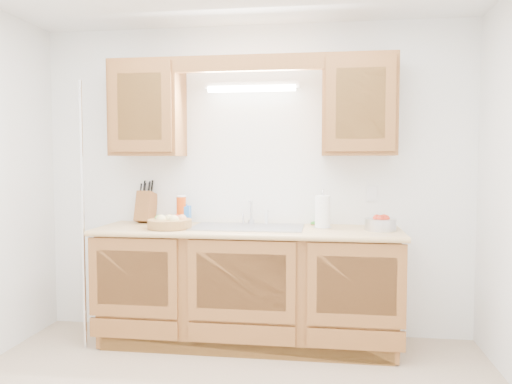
% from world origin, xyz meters
% --- Properties ---
extents(room, '(3.52, 3.50, 2.50)m').
position_xyz_m(room, '(0.00, 0.00, 1.25)').
color(room, tan).
rests_on(room, ground).
extents(base_cabinets, '(2.20, 0.60, 0.86)m').
position_xyz_m(base_cabinets, '(0.00, 1.20, 0.44)').
color(base_cabinets, brown).
rests_on(base_cabinets, ground).
extents(countertop, '(2.30, 0.63, 0.04)m').
position_xyz_m(countertop, '(0.00, 1.19, 0.88)').
color(countertop, '#DBAF73').
rests_on(countertop, base_cabinets).
extents(upper_cabinet_left, '(0.55, 0.33, 0.75)m').
position_xyz_m(upper_cabinet_left, '(-0.83, 1.33, 1.83)').
color(upper_cabinet_left, brown).
rests_on(upper_cabinet_left, room).
extents(upper_cabinet_right, '(0.55, 0.33, 0.75)m').
position_xyz_m(upper_cabinet_right, '(0.83, 1.33, 1.83)').
color(upper_cabinet_right, brown).
rests_on(upper_cabinet_right, room).
extents(valance, '(2.20, 0.05, 0.12)m').
position_xyz_m(valance, '(0.00, 1.19, 2.14)').
color(valance, brown).
rests_on(valance, room).
extents(fluorescent_fixture, '(0.76, 0.08, 0.08)m').
position_xyz_m(fluorescent_fixture, '(0.00, 1.42, 2.00)').
color(fluorescent_fixture, white).
rests_on(fluorescent_fixture, room).
extents(sink, '(0.84, 0.46, 0.36)m').
position_xyz_m(sink, '(0.00, 1.21, 0.83)').
color(sink, '#9E9EA3').
rests_on(sink, countertop).
extents(wire_shelf_pole, '(0.03, 0.03, 2.00)m').
position_xyz_m(wire_shelf_pole, '(-1.20, 0.94, 1.00)').
color(wire_shelf_pole, silver).
rests_on(wire_shelf_pole, ground).
extents(outlet_plate, '(0.08, 0.01, 0.12)m').
position_xyz_m(outlet_plate, '(0.95, 1.49, 1.15)').
color(outlet_plate, white).
rests_on(outlet_plate, room).
extents(fruit_basket, '(0.44, 0.44, 0.10)m').
position_xyz_m(fruit_basket, '(-0.58, 1.08, 0.95)').
color(fruit_basket, '#A47342').
rests_on(fruit_basket, countertop).
extents(knife_block, '(0.15, 0.22, 0.36)m').
position_xyz_m(knife_block, '(-0.89, 1.42, 1.03)').
color(knife_block, brown).
rests_on(knife_block, countertop).
extents(orange_canister, '(0.08, 0.08, 0.23)m').
position_xyz_m(orange_canister, '(-0.56, 1.34, 1.02)').
color(orange_canister, '#CF430B').
rests_on(orange_canister, countertop).
extents(soap_bottle, '(0.10, 0.10, 0.21)m').
position_xyz_m(soap_bottle, '(-0.54, 1.36, 1.01)').
color(soap_bottle, blue).
rests_on(soap_bottle, countertop).
extents(sponge, '(0.14, 0.11, 0.02)m').
position_xyz_m(sponge, '(0.54, 1.44, 0.91)').
color(sponge, '#CC333F').
rests_on(sponge, countertop).
extents(paper_towel, '(0.14, 0.14, 0.29)m').
position_xyz_m(paper_towel, '(0.57, 1.25, 1.02)').
color(paper_towel, silver).
rests_on(paper_towel, countertop).
extents(apple_bowl, '(0.28, 0.28, 0.12)m').
position_xyz_m(apple_bowl, '(0.99, 1.19, 0.95)').
color(apple_bowl, silver).
rests_on(apple_bowl, countertop).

